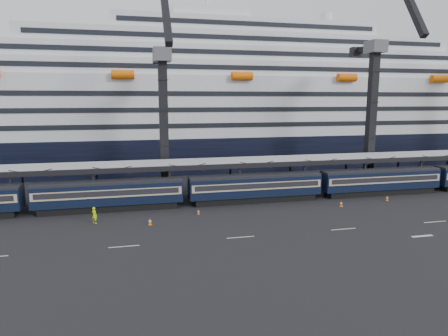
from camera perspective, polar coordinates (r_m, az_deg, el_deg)
The scene contains 12 objects.
ground at distance 51.60m, azimuth 16.45°, elevation -6.85°, with size 260.00×260.00×0.00m, color black.
lane_markings at distance 52.07m, azimuth 27.23°, elevation -7.39°, with size 111.00×4.27×0.02m.
train at distance 57.91m, azimuth 7.67°, elevation -2.49°, with size 133.05×3.00×4.05m.
canopy at distance 62.74m, azimuth 10.43°, elevation 1.21°, with size 130.00×6.25×5.53m.
cruise_ship at distance 92.03m, azimuth 1.96°, elevation 8.46°, with size 214.09×28.84×34.00m.
crane_dark_near at distance 61.74m, azimuth -8.60°, elevation 7.35°, with size 4.50×17.75×35.08m.
crane_dark_mid at distance 72.42m, azimuth 20.56°, elevation 8.32°, with size 4.50×18.24×39.64m.
worker at distance 49.45m, azimuth -18.04°, elevation -6.45°, with size 0.73×0.48×1.99m, color #CDFA0D.
traffic_cone_b at distance 47.53m, azimuth -10.53°, elevation -7.50°, with size 0.43×0.43×0.86m.
traffic_cone_c at distance 51.08m, azimuth -3.68°, elevation -6.24°, with size 0.34×0.34×0.67m.
traffic_cone_d at distance 56.84m, azimuth 16.39°, elevation -4.90°, with size 0.41×0.41×0.82m.
traffic_cone_e at distance 62.25m, azimuth 22.27°, elevation -3.99°, with size 0.39×0.39×0.78m.
Camera 1 is at (-24.78, -42.92, 14.36)m, focal length 32.00 mm.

